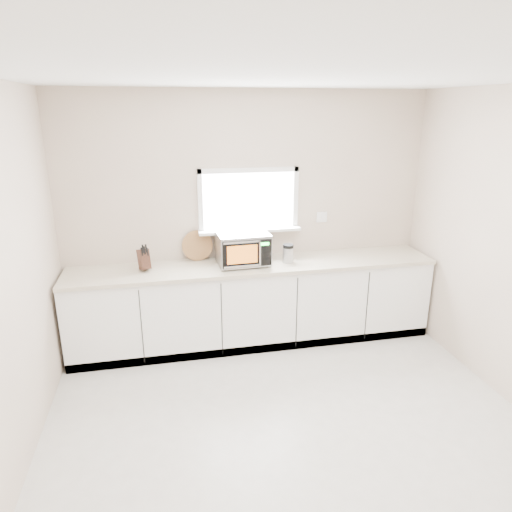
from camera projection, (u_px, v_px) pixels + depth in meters
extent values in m
plane|color=beige|center=(298.00, 443.00, 3.58)|extent=(4.00, 4.00, 0.00)
cube|color=beige|center=(248.00, 218.00, 5.02)|extent=(4.00, 0.02, 2.70)
cube|color=white|center=(249.00, 200.00, 4.95)|extent=(1.00, 0.02, 0.60)
cube|color=white|center=(250.00, 230.00, 4.99)|extent=(1.12, 0.16, 0.03)
cube|color=white|center=(249.00, 170.00, 4.83)|extent=(1.10, 0.04, 0.05)
cube|color=white|center=(249.00, 229.00, 5.03)|extent=(1.10, 0.04, 0.05)
cube|color=white|center=(200.00, 202.00, 4.83)|extent=(0.05, 0.04, 0.70)
cube|color=white|center=(295.00, 199.00, 5.04)|extent=(0.05, 0.04, 0.70)
cube|color=white|center=(322.00, 217.00, 5.19)|extent=(0.12, 0.01, 0.12)
cube|color=white|center=(254.00, 304.00, 5.03)|extent=(3.92, 0.60, 0.88)
cube|color=beige|center=(254.00, 265.00, 4.87)|extent=(3.92, 0.64, 0.04)
cylinder|color=black|center=(225.00, 270.00, 4.66)|extent=(0.03, 0.03, 0.02)
cylinder|color=black|center=(220.00, 260.00, 4.95)|extent=(0.03, 0.03, 0.02)
cylinder|color=black|center=(267.00, 266.00, 4.77)|extent=(0.03, 0.03, 0.02)
cylinder|color=black|center=(259.00, 257.00, 5.06)|extent=(0.03, 0.03, 0.02)
cube|color=#ACAEB3|center=(243.00, 248.00, 4.81)|extent=(0.55, 0.43, 0.32)
cube|color=black|center=(247.00, 254.00, 4.62)|extent=(0.51, 0.03, 0.28)
cube|color=orange|center=(242.00, 254.00, 4.60)|extent=(0.31, 0.02, 0.19)
cylinder|color=silver|center=(260.00, 254.00, 4.63)|extent=(0.02, 0.02, 0.25)
cube|color=black|center=(265.00, 253.00, 4.66)|extent=(0.13, 0.01, 0.27)
cube|color=#19FF33|center=(265.00, 244.00, 4.62)|extent=(0.09, 0.01, 0.03)
cube|color=silver|center=(243.00, 233.00, 4.76)|extent=(0.55, 0.43, 0.01)
cube|color=#432218|center=(144.00, 259.00, 4.64)|extent=(0.15, 0.22, 0.24)
cube|color=black|center=(142.00, 252.00, 4.56)|extent=(0.02, 0.04, 0.09)
cube|color=black|center=(144.00, 250.00, 4.57)|extent=(0.02, 0.04, 0.09)
cube|color=black|center=(147.00, 252.00, 4.59)|extent=(0.02, 0.04, 0.09)
cube|color=black|center=(143.00, 249.00, 4.56)|extent=(0.02, 0.04, 0.09)
cube|color=black|center=(146.00, 248.00, 4.57)|extent=(0.02, 0.04, 0.09)
cylinder|color=olive|center=(197.00, 245.00, 4.94)|extent=(0.33, 0.08, 0.33)
cylinder|color=#ACAEB3|center=(288.00, 255.00, 4.89)|extent=(0.13, 0.13, 0.16)
cylinder|color=black|center=(288.00, 246.00, 4.86)|extent=(0.12, 0.12, 0.04)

